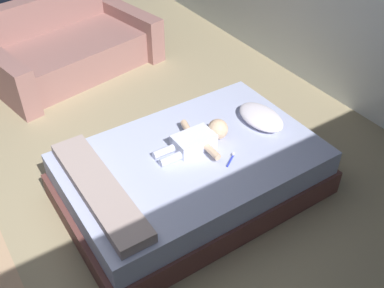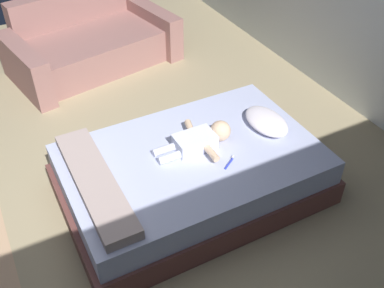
% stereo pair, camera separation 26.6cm
% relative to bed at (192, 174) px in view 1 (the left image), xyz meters
% --- Properties ---
extents(ground_plane, '(8.00, 8.00, 0.00)m').
position_rel_bed_xyz_m(ground_plane, '(-0.24, -0.82, -0.22)').
color(ground_plane, tan).
extents(bed, '(1.35, 2.09, 0.44)m').
position_rel_bed_xyz_m(bed, '(0.00, 0.00, 0.00)').
color(bed, brown).
rests_on(bed, ground_plane).
extents(pillow, '(0.47, 0.29, 0.10)m').
position_rel_bed_xyz_m(pillow, '(-0.03, 0.73, 0.28)').
color(pillow, white).
rests_on(pillow, bed).
extents(baby, '(0.54, 0.66, 0.17)m').
position_rel_bed_xyz_m(baby, '(-0.06, 0.11, 0.29)').
color(baby, white).
rests_on(baby, bed).
extents(toothbrush, '(0.10, 0.14, 0.02)m').
position_rel_bed_xyz_m(toothbrush, '(0.23, 0.21, 0.23)').
color(toothbrush, blue).
rests_on(toothbrush, bed).
extents(couch, '(1.46, 2.07, 0.79)m').
position_rel_bed_xyz_m(couch, '(-2.59, -0.05, 0.04)').
color(couch, '#92655F').
rests_on(couch, ground_plane).
extents(blanket, '(1.22, 0.26, 0.09)m').
position_rel_bed_xyz_m(blanket, '(0.00, -0.79, 0.27)').
color(blanket, '#A8938E').
rests_on(blanket, bed).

